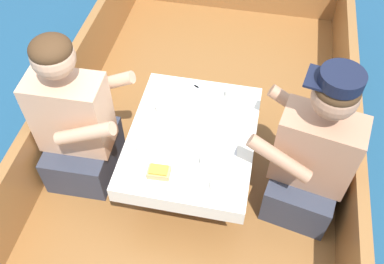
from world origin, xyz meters
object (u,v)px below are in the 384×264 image
(person_port, at_px, (76,124))
(coffee_cup_port, at_px, (233,94))
(person_starboard, at_px, (312,158))
(coffee_cup_starboard, at_px, (166,125))
(coffee_cup_center, at_px, (143,149))
(sandwich, at_px, (159,172))

(person_port, bearing_deg, coffee_cup_port, 24.17)
(person_port, bearing_deg, person_starboard, -0.21)
(coffee_cup_port, bearing_deg, coffee_cup_starboard, -136.35)
(person_port, xyz_separation_m, coffee_cup_center, (0.41, -0.10, 0.01))
(coffee_cup_port, bearing_deg, sandwich, -114.75)
(sandwich, distance_m, coffee_cup_port, 0.68)
(person_port, relative_size, coffee_cup_center, 11.02)
(coffee_cup_port, relative_size, coffee_cup_center, 1.18)
(sandwich, relative_size, coffee_cup_port, 1.08)
(person_port, height_order, coffee_cup_port, person_port)
(coffee_cup_port, distance_m, coffee_cup_starboard, 0.45)
(person_starboard, xyz_separation_m, coffee_cup_starboard, (-0.79, 0.05, 0.02))
(sandwich, relative_size, coffee_cup_starboard, 1.20)
(person_starboard, height_order, sandwich, person_starboard)
(coffee_cup_starboard, bearing_deg, coffee_cup_port, 43.65)
(coffee_cup_port, xyz_separation_m, coffee_cup_center, (-0.41, -0.49, 0.00))
(coffee_cup_starboard, distance_m, coffee_cup_center, 0.20)
(sandwich, height_order, coffee_cup_center, sandwich)
(person_port, distance_m, coffee_cup_port, 0.91)
(person_port, height_order, coffee_cup_starboard, person_port)
(coffee_cup_starboard, bearing_deg, coffee_cup_center, -113.28)
(coffee_cup_port, height_order, coffee_cup_center, coffee_cup_center)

